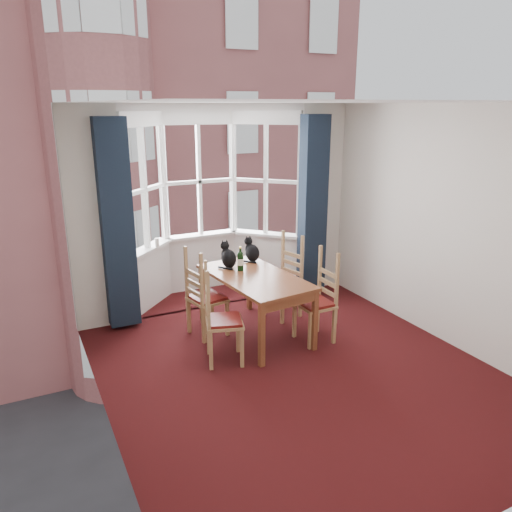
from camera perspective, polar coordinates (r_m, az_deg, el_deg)
floor at (r=5.52m, az=5.15°, el=-13.37°), size 4.50×4.50×0.00m
ceiling at (r=4.77m, az=6.07°, el=17.10°), size 4.50×4.50×0.00m
wall_left at (r=4.30m, az=-17.76°, el=-2.61°), size 0.00×4.50×4.50m
wall_right at (r=6.23m, az=21.45°, el=2.96°), size 0.00×4.50×4.50m
wall_near at (r=3.40m, az=26.17°, el=-8.90°), size 4.00×0.00×4.00m
wall_back_pier_left at (r=6.50m, az=-17.91°, el=3.86°), size 0.70×0.12×2.80m
wall_back_pier_right at (r=7.68m, az=7.25°, el=6.46°), size 0.70×0.12×2.80m
bay_window at (r=7.38m, az=-5.78°, el=6.09°), size 2.76×0.94×2.80m
curtain_left at (r=6.37m, az=-15.58°, el=3.35°), size 0.38×0.22×2.60m
curtain_right at (r=7.42m, az=6.51°, el=5.72°), size 0.38×0.22×2.60m
dining_table at (r=6.11m, az=-0.15°, el=-3.01°), size 0.99×1.63×0.78m
chair_left_near at (r=5.57m, az=-4.57°, el=-7.58°), size 0.51×0.52×0.92m
chair_left_far at (r=6.18m, az=-6.31°, el=-5.09°), size 0.47×0.49×0.92m
chair_right_near at (r=6.12m, az=7.44°, el=-5.34°), size 0.40×0.42×0.92m
chair_right_far at (r=6.79m, az=3.58°, el=-2.96°), size 0.49×0.51×0.92m
cat_left at (r=6.37m, az=-3.18°, el=-0.10°), size 0.23×0.29×0.36m
cat_right at (r=6.62m, az=-0.48°, el=0.53°), size 0.23×0.28×0.34m
wine_bottle at (r=6.23m, az=-1.79°, el=-0.49°), size 0.08×0.08×0.31m
candle_tall at (r=7.11m, az=-11.25°, el=1.53°), size 0.06×0.06×0.12m
street at (r=37.42m, az=-21.68°, el=2.17°), size 80.00×80.00×0.00m
tenement_building at (r=18.26m, az=-18.73°, el=12.38°), size 18.40×7.80×15.20m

